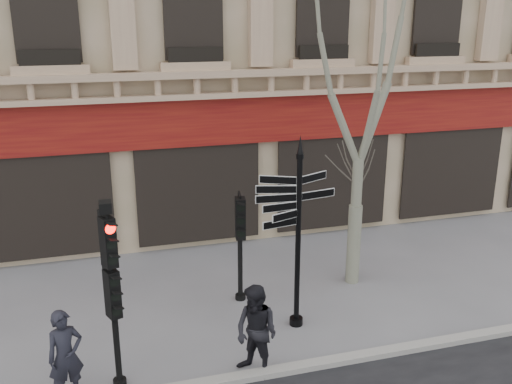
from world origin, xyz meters
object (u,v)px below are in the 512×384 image
traffic_signal_main (111,274)px  plane_tree (364,59)px  pedestrian_a (65,356)px  pedestrian_b (256,332)px  fingerpost (299,202)px  traffic_signal_secondary (240,229)px

traffic_signal_main → plane_tree: (5.76, 2.62, 3.20)m
pedestrian_a → pedestrian_b: bearing=-23.5°
pedestrian_a → traffic_signal_main: bearing=-11.0°
traffic_signal_main → fingerpost: bearing=-5.4°
traffic_signal_main → plane_tree: size_ratio=0.45×
traffic_signal_main → plane_tree: 7.10m
plane_tree → pedestrian_a: 8.49m
pedestrian_b → plane_tree: bearing=95.5°
traffic_signal_main → pedestrian_b: bearing=-30.3°
traffic_signal_main → pedestrian_a: size_ratio=2.08×
traffic_signal_secondary → pedestrian_b: size_ratio=1.41×
pedestrian_a → pedestrian_b: size_ratio=0.94×
plane_tree → pedestrian_b: 6.36m
traffic_signal_main → traffic_signal_secondary: traffic_signal_main is taller
traffic_signal_secondary → pedestrian_a: bearing=-135.4°
fingerpost → traffic_signal_main: (-3.74, -1.08, -0.58)m
traffic_signal_main → traffic_signal_secondary: (2.88, 2.50, -0.45)m
fingerpost → pedestrian_a: 5.12m
traffic_signal_secondary → pedestrian_a: size_ratio=1.49×
pedestrian_b → pedestrian_a: bearing=-130.9°
traffic_signal_secondary → pedestrian_b: bearing=-89.5°
traffic_signal_main → pedestrian_b: 2.78m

